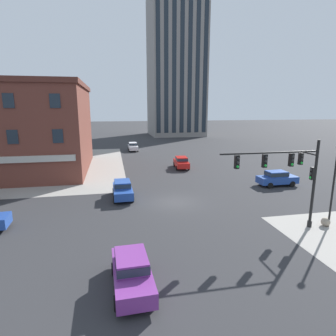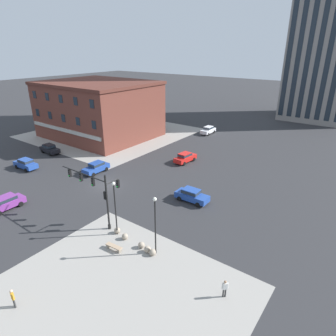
# 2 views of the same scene
# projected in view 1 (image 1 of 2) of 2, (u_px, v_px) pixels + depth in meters

# --- Properties ---
(ground_plane) EXTENTS (320.00, 320.00, 0.00)m
(ground_plane) POSITION_uv_depth(u_px,v_px,m) (175.00, 202.00, 26.08)
(ground_plane) COLOR #2D2D30
(sidewalk_far_corner) EXTENTS (32.00, 32.00, 0.02)m
(sidewalk_far_corner) POSITION_uv_depth(u_px,v_px,m) (14.00, 167.00, 41.42)
(sidewalk_far_corner) COLOR gray
(sidewalk_far_corner) RESTS_ON ground
(traffic_signal_main) EXTENTS (7.39, 2.09, 6.46)m
(traffic_signal_main) POSITION_uv_depth(u_px,v_px,m) (293.00, 172.00, 19.65)
(traffic_signal_main) COLOR black
(traffic_signal_main) RESTS_ON ground
(bollard_sphere_curb_a) EXTENTS (0.65, 0.65, 0.65)m
(bollard_sphere_curb_a) POSITION_uv_depth(u_px,v_px,m) (326.00, 222.00, 20.79)
(bollard_sphere_curb_a) COLOR gray
(bollard_sphere_curb_a) RESTS_ON ground
(street_lamp_corner_near) EXTENTS (0.36, 0.36, 6.17)m
(street_lamp_corner_near) POSITION_uv_depth(u_px,v_px,m) (334.00, 177.00, 19.96)
(street_lamp_corner_near) COLOR black
(street_lamp_corner_near) RESTS_ON ground
(car_main_southbound_near) EXTENTS (2.17, 4.53, 1.68)m
(car_main_southbound_near) POSITION_uv_depth(u_px,v_px,m) (181.00, 162.00, 40.49)
(car_main_southbound_near) COLOR red
(car_main_southbound_near) RESTS_ON ground
(car_main_southbound_far) EXTENTS (2.00, 4.46, 1.68)m
(car_main_southbound_far) POSITION_uv_depth(u_px,v_px,m) (132.00, 270.00, 13.56)
(car_main_southbound_far) COLOR #7A3389
(car_main_southbound_far) RESTS_ON ground
(car_cross_eastbound) EXTENTS (1.90, 4.41, 1.68)m
(car_cross_eastbound) POSITION_uv_depth(u_px,v_px,m) (133.00, 146.00, 56.89)
(car_cross_eastbound) COLOR silver
(car_cross_eastbound) RESTS_ON ground
(car_cross_westbound) EXTENTS (4.42, 1.94, 1.68)m
(car_cross_westbound) POSITION_uv_depth(u_px,v_px,m) (277.00, 178.00, 31.43)
(car_cross_westbound) COLOR #23479E
(car_cross_westbound) RESTS_ON ground
(car_parked_curb) EXTENTS (1.95, 4.43, 1.68)m
(car_parked_curb) POSITION_uv_depth(u_px,v_px,m) (123.00, 189.00, 27.16)
(car_parked_curb) COLOR #23479E
(car_parked_curb) RESTS_ON ground
(residential_tower_skyline_right) EXTENTS (16.20, 16.72, 72.64)m
(residential_tower_skyline_right) POSITION_uv_depth(u_px,v_px,m) (176.00, 12.00, 82.59)
(residential_tower_skyline_right) COLOR gray
(residential_tower_skyline_right) RESTS_ON ground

